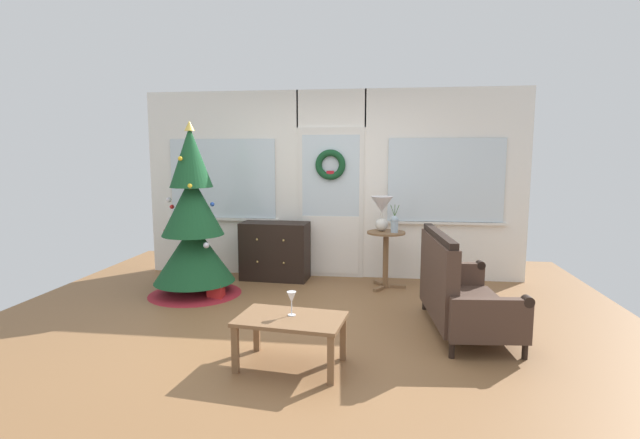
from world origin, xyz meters
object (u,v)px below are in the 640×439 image
(table_lamp, at_px, (382,209))
(wine_glass, at_px, (292,298))
(christmas_tree, at_px, (193,230))
(settee_sofa, at_px, (458,293))
(side_table, at_px, (386,248))
(flower_vase, at_px, (395,223))
(dresser_cabinet, at_px, (275,251))
(gift_box, at_px, (216,291))
(coffee_table, at_px, (291,324))

(table_lamp, distance_m, wine_glass, 2.53)
(christmas_tree, xyz_separation_m, settee_sofa, (2.98, -0.85, -0.41))
(side_table, bearing_deg, flower_vase, -30.96)
(dresser_cabinet, height_order, table_lamp, table_lamp)
(dresser_cabinet, xyz_separation_m, table_lamp, (1.43, -0.20, 0.62))
(settee_sofa, height_order, side_table, settee_sofa)
(christmas_tree, relative_size, wine_glass, 10.66)
(table_lamp, bearing_deg, wine_glass, -106.17)
(christmas_tree, distance_m, settee_sofa, 3.12)
(side_table, distance_m, gift_box, 2.15)
(flower_vase, height_order, coffee_table, flower_vase)
(wine_glass, bearing_deg, settee_sofa, 32.95)
(flower_vase, distance_m, gift_box, 2.31)
(flower_vase, bearing_deg, dresser_cabinet, 169.25)
(christmas_tree, xyz_separation_m, wine_glass, (1.55, -1.77, -0.24))
(dresser_cabinet, height_order, settee_sofa, settee_sofa)
(side_table, bearing_deg, gift_box, -159.52)
(flower_vase, height_order, gift_box, flower_vase)
(side_table, xyz_separation_m, wine_glass, (-0.75, -2.35, 0.03))
(flower_vase, bearing_deg, gift_box, -161.92)
(dresser_cabinet, distance_m, flower_vase, 1.68)
(wine_glass, bearing_deg, table_lamp, 73.83)
(dresser_cabinet, bearing_deg, settee_sofa, -37.57)
(side_table, height_order, wine_glass, side_table)
(settee_sofa, xyz_separation_m, table_lamp, (-0.74, 1.46, 0.63))
(flower_vase, relative_size, wine_glass, 1.79)
(table_lamp, xyz_separation_m, wine_glass, (-0.69, -2.39, -0.46))
(side_table, distance_m, wine_glass, 2.47)
(wine_glass, bearing_deg, christmas_tree, 131.09)
(flower_vase, distance_m, coffee_table, 2.54)
(settee_sofa, relative_size, wine_glass, 7.40)
(side_table, bearing_deg, settee_sofa, -64.59)
(coffee_table, relative_size, wine_glass, 4.60)
(christmas_tree, bearing_deg, side_table, 14.02)
(flower_vase, bearing_deg, settee_sofa, -67.09)
(table_lamp, height_order, wine_glass, table_lamp)
(side_table, xyz_separation_m, flower_vase, (0.10, -0.06, 0.33))
(wine_glass, distance_m, gift_box, 2.07)
(side_table, relative_size, flower_vase, 2.07)
(dresser_cabinet, height_order, flower_vase, flower_vase)
(table_lamp, bearing_deg, flower_vase, -32.01)
(dresser_cabinet, relative_size, wine_glass, 4.74)
(settee_sofa, height_order, coffee_table, settee_sofa)
(christmas_tree, height_order, settee_sofa, christmas_tree)
(christmas_tree, distance_m, table_lamp, 2.33)
(christmas_tree, distance_m, coffee_table, 2.43)
(coffee_table, height_order, wine_glass, wine_glass)
(christmas_tree, height_order, coffee_table, christmas_tree)
(settee_sofa, height_order, wine_glass, settee_sofa)
(gift_box, bearing_deg, flower_vase, 18.08)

